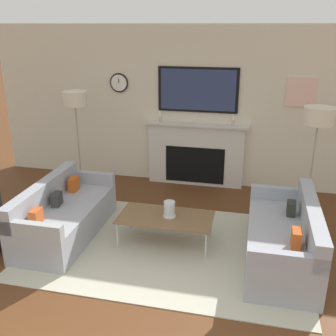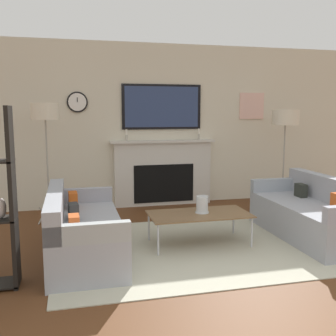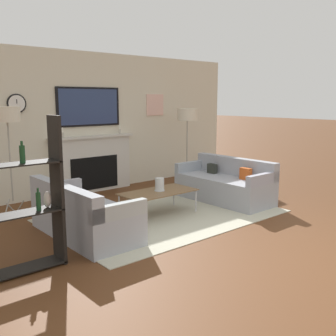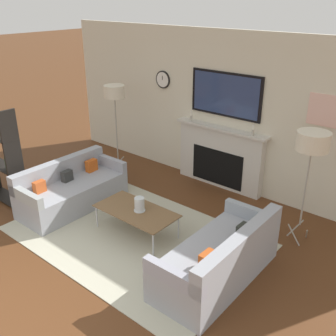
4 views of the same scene
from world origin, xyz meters
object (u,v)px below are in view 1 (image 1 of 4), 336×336
at_px(couch_left, 64,216).
at_px(coffee_table, 166,218).
at_px(hurricane_candle, 169,210).
at_px(floor_lamp_left, 75,100).
at_px(floor_lamp_right, 319,117).
at_px(couch_right, 284,241).

bearing_deg(couch_left, coffee_table, 3.78).
xyz_separation_m(coffee_table, hurricane_candle, (0.04, 0.03, 0.11)).
distance_m(floor_lamp_left, floor_lamp_right, 3.67).
xyz_separation_m(couch_right, floor_lamp_right, (0.41, 1.43, 1.19)).
height_order(hurricane_candle, floor_lamp_left, floor_lamp_left).
bearing_deg(floor_lamp_left, coffee_table, -36.83).
xyz_separation_m(floor_lamp_left, floor_lamp_right, (3.67, 0.00, -0.08)).
bearing_deg(coffee_table, couch_right, -3.57).
relative_size(couch_left, floor_lamp_right, 1.07).
relative_size(floor_lamp_left, floor_lamp_right, 1.05).
distance_m(coffee_table, floor_lamp_left, 2.53).
height_order(coffee_table, floor_lamp_left, floor_lamp_left).
height_order(hurricane_candle, floor_lamp_right, floor_lamp_right).
relative_size(coffee_table, floor_lamp_left, 0.70).
bearing_deg(floor_lamp_right, couch_left, -156.29).
bearing_deg(coffee_table, couch_left, -176.22).
bearing_deg(hurricane_candle, floor_lamp_right, 35.56).
distance_m(couch_right, floor_lamp_left, 3.78).
xyz_separation_m(couch_left, floor_lamp_left, (-0.41, 1.43, 1.28)).
height_order(coffee_table, floor_lamp_right, floor_lamp_right).
height_order(couch_right, coffee_table, couch_right).
bearing_deg(floor_lamp_left, hurricane_candle, -35.71).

